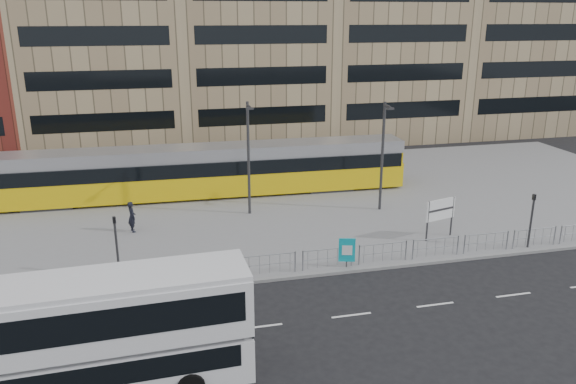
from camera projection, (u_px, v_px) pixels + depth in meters
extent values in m
plane|color=black|center=(286.00, 280.00, 27.70)|extent=(120.00, 120.00, 0.00)
cube|color=gray|center=(246.00, 203.00, 38.80)|extent=(64.00, 24.00, 0.15)
cube|color=gray|center=(286.00, 278.00, 27.72)|extent=(64.00, 0.25, 0.17)
cube|color=tan|center=(103.00, 31.00, 53.67)|extent=(14.00, 16.00, 22.00)
cube|color=tan|center=(247.00, 20.00, 56.47)|extent=(14.00, 16.00, 24.00)
cube|color=tan|center=(377.00, 34.00, 60.03)|extent=(14.00, 16.00, 21.00)
cube|color=tan|center=(494.00, 24.00, 62.82)|extent=(14.00, 16.00, 23.00)
cylinder|color=#9A9CA2|center=(322.00, 250.00, 28.24)|extent=(32.00, 0.05, 0.05)
cylinder|color=#9A9CA2|center=(322.00, 259.00, 28.39)|extent=(32.00, 0.04, 0.04)
cube|color=white|center=(329.00, 318.00, 24.21)|extent=(62.00, 0.12, 0.01)
cube|color=silver|center=(95.00, 366.00, 19.19)|extent=(10.77, 2.85, 1.65)
cube|color=silver|center=(88.00, 314.00, 18.57)|extent=(10.77, 2.85, 2.04)
cube|color=silver|center=(85.00, 284.00, 18.25)|extent=(10.77, 2.76, 0.29)
cube|color=black|center=(109.00, 354.00, 19.19)|extent=(8.83, 2.83, 0.83)
cube|color=black|center=(88.00, 308.00, 18.51)|extent=(10.19, 2.87, 1.07)
cube|color=#AC2284|center=(18.00, 379.00, 18.58)|extent=(3.00, 2.61, 0.49)
cylinder|color=black|center=(184.00, 347.00, 21.28)|extent=(0.98, 0.33, 0.97)
cube|color=#E2BB0C|center=(195.00, 182.00, 39.73)|extent=(30.41, 3.64, 1.73)
cube|color=black|center=(194.00, 166.00, 39.37)|extent=(29.98, 3.66, 0.98)
cube|color=#AFAEB3|center=(193.00, 153.00, 39.09)|extent=(30.40, 3.41, 0.87)
cube|color=#E2BB0C|center=(388.00, 162.00, 42.39)|extent=(1.36, 2.47, 2.82)
cylinder|color=#2D2D30|center=(194.00, 171.00, 39.49)|extent=(2.65, 2.65, 3.25)
cube|color=#2D2D30|center=(327.00, 184.00, 41.89)|extent=(3.32, 2.81, 0.54)
cube|color=#2D2D30|center=(50.00, 201.00, 38.03)|extent=(3.32, 2.81, 0.54)
cylinder|color=#2D2D30|center=(428.00, 221.00, 31.73)|extent=(0.10, 0.10, 2.36)
cylinder|color=#2D2D30|center=(452.00, 216.00, 32.57)|extent=(0.10, 0.10, 2.36)
cube|color=white|center=(441.00, 209.00, 31.98)|extent=(2.00, 0.61, 1.23)
cylinder|color=#2D2D30|center=(347.00, 259.00, 28.63)|extent=(0.06, 0.06, 0.84)
cube|color=#0CA6B8|center=(347.00, 250.00, 28.47)|extent=(0.83, 0.28, 1.26)
cube|color=white|center=(347.00, 250.00, 28.43)|extent=(0.51, 0.15, 0.53)
imported|color=black|center=(132.00, 217.00, 33.18)|extent=(0.64, 0.79, 1.87)
cylinder|color=#2D2D30|center=(117.00, 247.00, 27.39)|extent=(0.12, 0.12, 3.00)
imported|color=#2D2D30|center=(115.00, 226.00, 27.06)|extent=(0.20, 0.23, 1.00)
cylinder|color=#2D2D30|center=(531.00, 222.00, 30.75)|extent=(0.12, 0.12, 3.00)
imported|color=#2D2D30|center=(534.00, 203.00, 30.42)|extent=(0.20, 0.23, 1.00)
cylinder|color=#2D2D30|center=(249.00, 159.00, 35.43)|extent=(0.18, 0.18, 7.27)
cylinder|color=#2D2D30|center=(248.00, 106.00, 34.02)|extent=(0.14, 0.90, 0.14)
cube|color=#2D2D30|center=(250.00, 109.00, 33.63)|extent=(0.45, 0.20, 0.12)
cylinder|color=#2D2D30|center=(382.00, 157.00, 36.22)|extent=(0.18, 0.18, 7.13)
cylinder|color=#2D2D30|center=(387.00, 106.00, 34.83)|extent=(0.14, 0.90, 0.14)
cube|color=#2D2D30|center=(390.00, 109.00, 34.44)|extent=(0.45, 0.20, 0.12)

